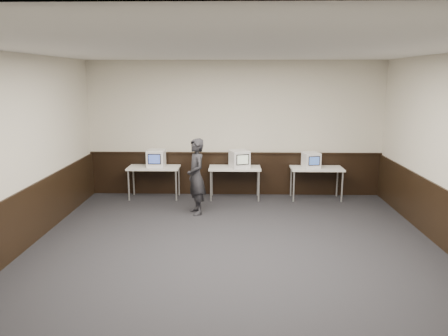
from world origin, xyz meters
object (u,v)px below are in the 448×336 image
object	(u,v)px
emac_right	(311,160)
emac_center	(239,159)
desk_right	(317,171)
desk_center	(235,170)
emac_left	(156,158)
desk_left	(154,170)
person	(196,177)

from	to	relation	value
emac_right	emac_center	bearing A→B (deg)	168.31
desk_right	emac_center	xyz separation A→B (m)	(-1.79, -0.01, 0.27)
desk_center	emac_center	distance (m)	0.29
desk_right	emac_right	world-z (taller)	emac_right
desk_center	desk_right	size ratio (longest dim) A/B	1.00
emac_left	desk_center	bearing A→B (deg)	0.87
desk_right	emac_left	xyz separation A→B (m)	(-3.74, 0.01, 0.27)
desk_left	emac_center	xyz separation A→B (m)	(2.01, -0.01, 0.27)
emac_center	desk_left	bearing A→B (deg)	160.08
emac_left	desk_right	bearing A→B (deg)	1.06
emac_right	person	size ratio (longest dim) A/B	0.28
emac_left	emac_center	size ratio (longest dim) A/B	0.83
emac_right	person	distance (m)	2.82
emac_center	person	distance (m)	1.48
desk_center	desk_right	distance (m)	1.90
desk_center	emac_right	size ratio (longest dim) A/B	2.73
desk_left	emac_left	size ratio (longest dim) A/B	2.72
desk_center	emac_left	bearing A→B (deg)	179.63
desk_left	emac_left	distance (m)	0.28
desk_right	emac_left	size ratio (longest dim) A/B	2.72
desk_center	emac_left	distance (m)	1.86
emac_right	person	xyz separation A→B (m)	(-2.56, -1.16, -0.14)
emac_center	emac_right	distance (m)	1.66
desk_center	emac_center	bearing A→B (deg)	-7.36
desk_left	emac_left	bearing A→B (deg)	11.16
desk_left	desk_center	size ratio (longest dim) A/B	1.00
emac_center	person	bearing A→B (deg)	-147.49
desk_left	emac_left	xyz separation A→B (m)	(0.06, 0.01, 0.27)
desk_center	emac_right	world-z (taller)	emac_right
desk_left	desk_center	world-z (taller)	same
desk_left	desk_right	distance (m)	3.80
desk_left	person	xyz separation A→B (m)	(1.10, -1.17, 0.11)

